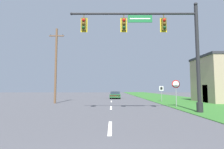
% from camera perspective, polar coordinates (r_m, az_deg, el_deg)
% --- Properties ---
extents(grass_verge_right, '(10.00, 110.00, 0.04)m').
position_cam_1_polar(grass_verge_right, '(33.59, 18.40, -7.33)').
color(grass_verge_right, '#2D6626').
rests_on(grass_verge_right, ground).
extents(road_center_line, '(0.16, 34.80, 0.01)m').
position_cam_1_polar(road_center_line, '(23.96, -0.03, -8.77)').
color(road_center_line, silver).
rests_on(road_center_line, ground).
extents(signal_mast, '(9.68, 0.47, 8.18)m').
position_cam_1_polar(signal_mast, '(13.65, 16.41, 10.00)').
color(signal_mast, '#232326').
rests_on(signal_mast, grass_verge_right).
extents(car_ahead, '(1.96, 4.41, 1.19)m').
position_cam_1_polar(car_ahead, '(31.13, 1.23, -6.72)').
color(car_ahead, black).
rests_on(car_ahead, ground).
extents(stop_sign, '(0.76, 0.07, 2.50)m').
position_cam_1_polar(stop_sign, '(17.80, 20.32, -3.92)').
color(stop_sign, gray).
rests_on(stop_sign, grass_verge_right).
extents(route_sign_post, '(0.55, 0.06, 2.03)m').
position_cam_1_polar(route_sign_post, '(24.15, 16.02, -4.95)').
color(route_sign_post, gray).
rests_on(route_sign_post, grass_verge_right).
extents(utility_pole_near, '(1.80, 0.26, 9.05)m').
position_cam_1_polar(utility_pole_near, '(22.07, -17.67, 3.25)').
color(utility_pole_near, brown).
rests_on(utility_pole_near, ground).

